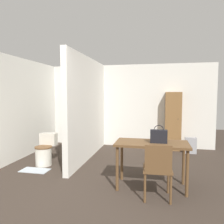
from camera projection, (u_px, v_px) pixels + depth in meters
ground_plane at (72, 217)px, 2.87m from camera, size 16.00×16.00×0.00m
wall_back at (122, 106)px, 6.80m from camera, size 5.46×0.12×2.50m
wall_left at (14, 109)px, 5.22m from camera, size 0.12×5.07×2.50m
partition_wall at (88, 108)px, 5.47m from camera, size 0.12×2.87×2.50m
dining_table at (152, 148)px, 3.72m from camera, size 1.23×0.61×0.79m
wooden_chair at (158, 168)px, 3.29m from camera, size 0.45×0.45×0.88m
toilet at (45, 151)px, 4.99m from camera, size 0.38×0.53×0.69m
handbag at (159, 136)px, 3.67m from camera, size 0.28×0.12×0.30m
wooden_cabinet at (173, 121)px, 6.27m from camera, size 0.45×0.38×1.67m
bath_mat at (35, 170)px, 4.59m from camera, size 0.59×0.31×0.01m
space_heater at (191, 145)px, 5.93m from camera, size 0.30×0.17×0.44m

